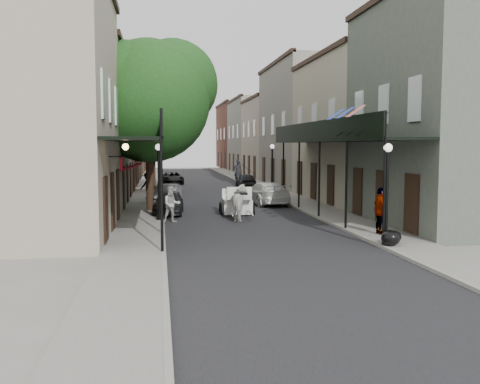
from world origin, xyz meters
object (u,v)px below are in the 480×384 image
object	(u,v)px
lamppost_right_near	(387,192)
tree_near	(156,96)
car_left_far	(172,178)
lamppost_right_far	(272,169)
pedestrian_walking	(172,204)
car_right_far	(246,180)
car_right_near	(265,193)
pedestrian_sidewalk_left	(148,185)
pedestrian_sidewalk_right	(381,211)
lamppost_left	(159,180)
car_left_mid	(167,194)
car_left_near	(168,202)
tree_far	(157,120)
carriage	(236,192)
horse	(241,203)

from	to	relation	value
lamppost_right_near	tree_near	bearing A→B (deg)	124.27
car_left_far	lamppost_right_far	bearing A→B (deg)	-67.46
pedestrian_walking	car_right_far	distance (m)	22.45
car_left_far	car_right_near	bearing A→B (deg)	-77.89
lamppost_right_near	pedestrian_sidewalk_left	world-z (taller)	lamppost_right_near
car_right_far	pedestrian_sidewalk_right	bearing A→B (deg)	92.53
pedestrian_walking	car_left_far	distance (m)	26.23
pedestrian_sidewalk_left	car_right_far	xyz separation A→B (m)	(8.49, 10.09, -0.39)
car_left_far	car_right_far	size ratio (longest dim) A/B	1.16
pedestrian_sidewalk_right	lamppost_left	bearing A→B (deg)	56.50
lamppost_right_near	car_left_mid	world-z (taller)	lamppost_right_near
car_left_near	car_left_mid	world-z (taller)	car_left_near
pedestrian_sidewalk_right	pedestrian_sidewalk_left	bearing A→B (deg)	29.29
pedestrian_sidewalk_right	tree_far	bearing A→B (deg)	19.84
pedestrian_walking	carriage	bearing A→B (deg)	27.03
lamppost_right_far	car_right_far	distance (m)	9.19
tree_far	pedestrian_sidewalk_left	bearing A→B (deg)	-95.08
lamppost_right_far	car_left_near	distance (m)	11.92
lamppost_right_near	horse	bearing A→B (deg)	117.33
lamppost_right_far	lamppost_right_near	bearing A→B (deg)	-90.00
lamppost_left	pedestrian_sidewalk_left	bearing A→B (deg)	94.10
carriage	pedestrian_sidewalk_right	size ratio (longest dim) A/B	1.56
lamppost_left	car_left_far	bearing A→B (deg)	87.24
lamppost_left	tree_near	bearing A→B (deg)	91.34
pedestrian_sidewalk_left	lamppost_right_far	bearing A→B (deg)	148.99
tree_far	pedestrian_sidewalk_right	size ratio (longest dim) A/B	4.49
tree_far	car_right_near	xyz separation A→B (m)	(6.85, -11.20, -5.12)
car_left_far	carriage	bearing A→B (deg)	-86.58
horse	car_right_far	bearing A→B (deg)	-96.57
lamppost_right_far	pedestrian_sidewalk_right	size ratio (longest dim) A/B	1.93
lamppost_right_near	car_left_far	bearing A→B (deg)	101.55
tree_far	lamppost_right_far	xyz separation A→B (m)	(8.35, -6.18, -3.79)
carriage	tree_near	bearing A→B (deg)	165.32
tree_far	car_left_near	bearing A→B (deg)	-87.57
car_right_near	lamppost_left	bearing A→B (deg)	38.18
horse	pedestrian_walking	world-z (taller)	horse
horse	car_right_near	bearing A→B (deg)	-107.48
lamppost_right_near	carriage	bearing A→B (deg)	110.25
lamppost_left	carriage	distance (m)	5.13
horse	pedestrian_sidewalk_left	world-z (taller)	pedestrian_sidewalk_left
horse	tree_near	bearing A→B (deg)	-41.89
pedestrian_walking	pedestrian_sidewalk_right	world-z (taller)	pedestrian_sidewalk_right
carriage	pedestrian_sidewalk_right	bearing A→B (deg)	-57.57
tree_near	car_right_near	world-z (taller)	tree_near
car_left_near	car_right_near	size ratio (longest dim) A/B	0.80
car_left_mid	car_left_far	world-z (taller)	car_left_mid
lamppost_right_near	lamppost_left	size ratio (longest dim) A/B	1.00
carriage	pedestrian_walking	xyz separation A→B (m)	(-3.62, -3.02, -0.27)
car_left_mid	car_right_near	size ratio (longest dim) A/B	0.78
pedestrian_walking	horse	bearing A→B (deg)	-8.91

